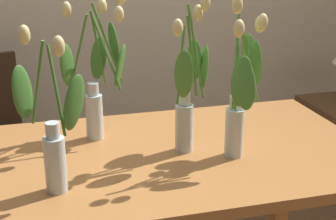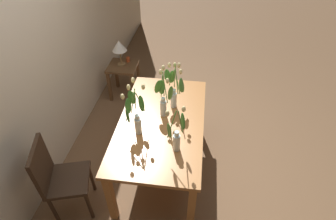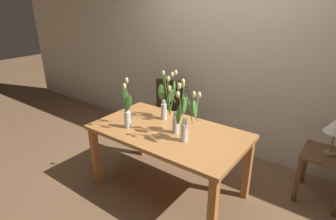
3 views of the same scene
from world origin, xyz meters
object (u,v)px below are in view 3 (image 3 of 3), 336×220
at_px(tulip_vase_3, 177,114).
at_px(side_table, 324,163).
at_px(tulip_vase_0, 186,120).
at_px(dining_chair, 167,109).
at_px(tulip_vase_2, 167,100).
at_px(tulip_vase_1, 127,112).
at_px(dining_table, 169,138).

relative_size(tulip_vase_3, side_table, 1.05).
bearing_deg(tulip_vase_0, dining_chair, 133.59).
xyz_separation_m(tulip_vase_0, tulip_vase_2, (-0.46, 0.33, -0.00)).
distance_m(tulip_vase_1, dining_chair, 1.21).
bearing_deg(dining_chair, dining_table, -52.71).
height_order(dining_table, tulip_vase_3, tulip_vase_3).
bearing_deg(tulip_vase_2, tulip_vase_1, -114.84).
xyz_separation_m(tulip_vase_1, side_table, (1.77, 1.03, -0.49)).
bearing_deg(side_table, tulip_vase_3, -146.72).
distance_m(tulip_vase_3, dining_chair, 1.28).
relative_size(dining_table, tulip_vase_2, 2.79).
xyz_separation_m(dining_table, tulip_vase_0, (0.27, -0.11, 0.32)).
relative_size(dining_table, dining_chair, 1.72).
bearing_deg(dining_chair, side_table, -2.04).
xyz_separation_m(tulip_vase_0, tulip_vase_3, (-0.16, 0.10, -0.02)).
xyz_separation_m(dining_table, side_table, (1.38, 0.83, -0.22)).
height_order(dining_table, side_table, dining_table).
xyz_separation_m(dining_table, tulip_vase_1, (-0.39, -0.20, 0.27)).
height_order(tulip_vase_0, tulip_vase_1, tulip_vase_0).
relative_size(tulip_vase_0, side_table, 1.06).
bearing_deg(tulip_vase_1, tulip_vase_2, 65.16).
xyz_separation_m(tulip_vase_1, tulip_vase_2, (0.20, 0.42, 0.05)).
relative_size(tulip_vase_1, tulip_vase_2, 0.90).
height_order(dining_table, tulip_vase_0, tulip_vase_0).
bearing_deg(tulip_vase_1, side_table, 30.18).
relative_size(tulip_vase_0, tulip_vase_1, 1.13).
distance_m(tulip_vase_0, dining_chair, 1.46).
bearing_deg(tulip_vase_0, tulip_vase_1, -171.97).
xyz_separation_m(dining_chair, side_table, (2.07, -0.07, -0.09)).
distance_m(tulip_vase_1, tulip_vase_3, 0.53).
height_order(tulip_vase_3, dining_chair, tulip_vase_3).
xyz_separation_m(tulip_vase_2, dining_chair, (-0.50, 0.68, -0.44)).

